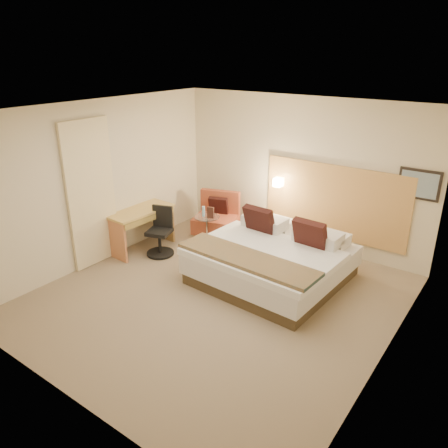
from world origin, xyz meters
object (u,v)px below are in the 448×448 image
Objects in this scene: desk at (141,218)px; desk_chair at (161,235)px; bed at (273,259)px; side_table at (207,228)px; lounge_chair at (217,218)px.

desk is 0.48m from desk_chair.
bed is 3.70× the size of side_table.
bed reaches higher than desk_chair.
desk_chair is at bearing 6.14° from desk.
desk is at bearing -117.01° from lounge_chair.
bed is 2.53m from desk.
bed is 2.02m from lounge_chair.
side_table is at bearing 66.26° from desk_chair.
lounge_chair is 1.33m from desk_chair.
desk_chair is (-2.07, -0.37, 0.01)m from bed.
lounge_chair is 1.60× the size of side_table.
side_table is at bearing -77.06° from lounge_chair.
side_table is at bearing 48.84° from desk.
lounge_chair is 0.78× the size of desk.
side_table is at bearing 163.99° from bed.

